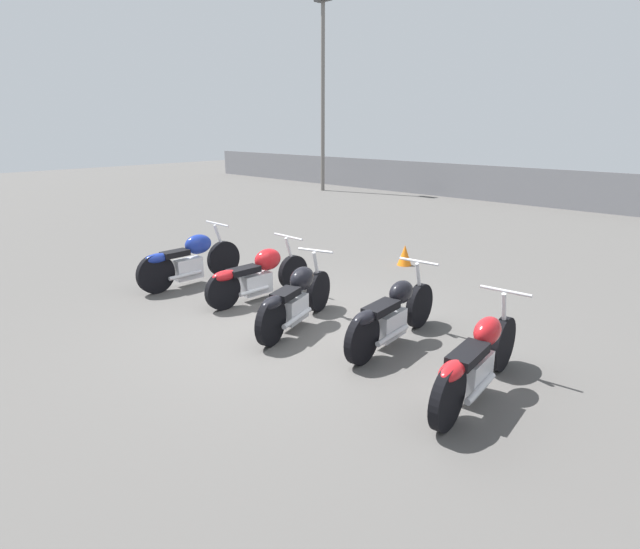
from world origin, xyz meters
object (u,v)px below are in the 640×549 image
at_px(motorcycle_slot_1, 258,274).
at_px(light_pole_right, 323,81).
at_px(motorcycle_slot_4, 477,361).
at_px(motorcycle_slot_2, 296,298).
at_px(motorcycle_slot_3, 392,315).
at_px(motorcycle_slot_0, 190,260).
at_px(traffic_cone_far, 405,255).

bearing_deg(motorcycle_slot_1, light_pole_right, 130.75).
distance_m(motorcycle_slot_1, motorcycle_slot_4, 4.09).
xyz_separation_m(light_pole_right, motorcycle_slot_2, (10.36, -11.65, -4.11)).
distance_m(light_pole_right, motorcycle_slot_3, 16.72).
relative_size(motorcycle_slot_0, motorcycle_slot_1, 1.01).
bearing_deg(motorcycle_slot_4, motorcycle_slot_2, 173.41).
xyz_separation_m(motorcycle_slot_2, traffic_cone_far, (-0.74, 3.81, -0.22)).
bearing_deg(motorcycle_slot_3, light_pole_right, 131.04).
distance_m(motorcycle_slot_0, motorcycle_slot_1, 1.53).
relative_size(motorcycle_slot_0, motorcycle_slot_2, 1.05).
distance_m(motorcycle_slot_1, motorcycle_slot_3, 2.64).
bearing_deg(motorcycle_slot_2, light_pole_right, 114.30).
height_order(motorcycle_slot_2, motorcycle_slot_4, motorcycle_slot_4).
bearing_deg(motorcycle_slot_0, motorcycle_slot_1, 13.25).
height_order(motorcycle_slot_3, motorcycle_slot_4, motorcycle_slot_4).
distance_m(motorcycle_slot_0, motorcycle_slot_4, 5.56).
xyz_separation_m(motorcycle_slot_2, motorcycle_slot_3, (1.33, 0.43, -0.01)).
height_order(motorcycle_slot_0, motorcycle_slot_2, motorcycle_slot_0).
height_order(motorcycle_slot_2, traffic_cone_far, motorcycle_slot_2).
xyz_separation_m(motorcycle_slot_0, motorcycle_slot_3, (4.14, 0.35, -0.04)).
distance_m(motorcycle_slot_2, traffic_cone_far, 3.89).
bearing_deg(motorcycle_slot_0, traffic_cone_far, 61.79).
height_order(motorcycle_slot_0, motorcycle_slot_1, motorcycle_slot_0).
bearing_deg(traffic_cone_far, motorcycle_slot_4, -47.84).
xyz_separation_m(motorcycle_slot_0, traffic_cone_far, (2.06, 3.73, -0.25)).
relative_size(light_pole_right, motorcycle_slot_2, 3.92).
distance_m(motorcycle_slot_2, motorcycle_slot_3, 1.40).
xyz_separation_m(light_pole_right, motorcycle_slot_4, (13.12, -11.70, -4.12)).
bearing_deg(motorcycle_slot_1, traffic_cone_far, 82.42).
bearing_deg(motorcycle_slot_3, motorcycle_slot_0, 179.65).
xyz_separation_m(motorcycle_slot_1, motorcycle_slot_3, (2.64, 0.02, -0.01)).
distance_m(light_pole_right, motorcycle_slot_0, 14.40).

